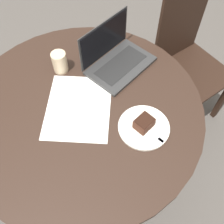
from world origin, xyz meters
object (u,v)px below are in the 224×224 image
Objects in this scene: laptop at (116,59)px; coffee_glass at (60,62)px; plate at (144,127)px; chair at (187,60)px.

coffee_glass is at bearing -40.23° from laptop.
chair is at bearing -172.39° from plate.
chair reaches higher than laptop.
chair is 9.23× the size of coffee_glass.
coffee_glass is 0.29m from laptop.
coffee_glass is 0.30× the size of laptop.
laptop is at bearing -127.28° from plate.
laptop is (0.51, -0.22, 0.29)m from chair.
chair is 0.80m from plate.
laptop is (-0.24, -0.32, 0.03)m from plate.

